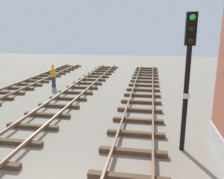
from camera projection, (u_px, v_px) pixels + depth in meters
signal_mast at (188, 67)px, 8.15m from camera, size 0.36×0.40×5.00m
track_worker_foreground at (53, 76)px, 18.85m from camera, size 0.40×0.40×1.87m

